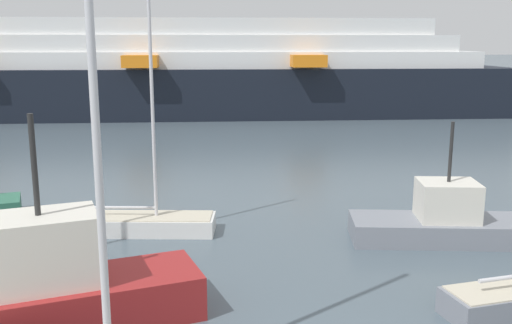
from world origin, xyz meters
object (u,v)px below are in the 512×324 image
at_px(sailboat_1, 146,221).
at_px(cruise_ship, 70,72).
at_px(fishing_boat_2, 440,221).
at_px(fishing_boat_3, 54,288).

height_order(sailboat_1, cruise_ship, cruise_ship).
height_order(sailboat_1, fishing_boat_2, sailboat_1).
relative_size(sailboat_1, cruise_ship, 0.11).
relative_size(fishing_boat_3, cruise_ship, 0.09).
xyz_separation_m(sailboat_1, cruise_ship, (-9.29, 38.00, 3.87)).
bearing_deg(sailboat_1, fishing_boat_3, -95.79).
relative_size(fishing_boat_2, cruise_ship, 0.08).
distance_m(sailboat_1, cruise_ship, 39.31).
xyz_separation_m(fishing_boat_2, cruise_ship, (-20.14, 40.36, 3.58)).
xyz_separation_m(sailboat_1, fishing_boat_2, (10.85, -2.36, 0.29)).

